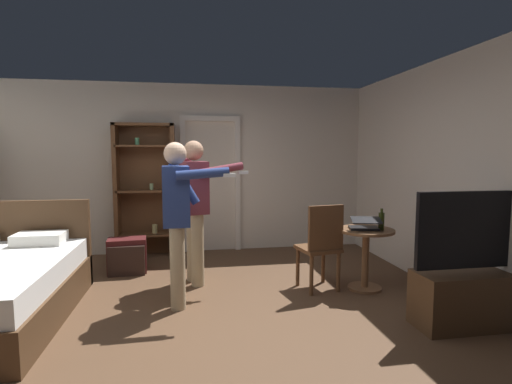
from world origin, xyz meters
The scene contains 14 objects.
ground_plane centered at (0.00, 0.00, 0.00)m, with size 6.20×6.20×0.00m, color brown.
wall_back centered at (0.00, 2.67, 1.31)m, with size 5.87×0.12×2.62m, color silver.
wall_right centered at (2.88, 0.00, 1.31)m, with size 0.12×5.46×2.62m, color silver.
doorway_frame centered at (0.35, 2.59, 1.22)m, with size 0.93×0.08×2.13m.
bookshelf centered at (-0.63, 2.45, 1.07)m, with size 0.88×0.32×1.99m.
tv_flatscreen centered at (2.52, -0.58, 0.36)m, with size 1.17×0.40×1.23m.
side_table centered at (1.99, 0.49, 0.47)m, with size 0.63×0.63×0.70m.
laptop centered at (1.95, 0.44, 0.75)m, with size 0.39×0.40×0.15m.
bottle_on_table centered at (2.13, 0.41, 0.80)m, with size 0.06×0.06×0.24m.
wooden_chair centered at (1.47, 0.52, 0.54)m, with size 0.49×0.49×0.99m.
person_blue_shirt centered at (-0.10, 0.38, 0.96)m, with size 0.72×0.57×1.67m.
person_striped_shirt centered at (0.09, 1.04, 0.98)m, with size 0.80×0.60×1.70m.
suitcase_dark centered at (-0.80, 1.61, 0.22)m, with size 0.48×0.29×0.45m, color #4C1919.
suitcase_small centered at (-0.79, 1.56, 0.19)m, with size 0.45×0.30×0.38m, color black.
Camera 1 is at (0.02, -3.63, 1.56)m, focal length 27.60 mm.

